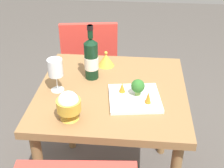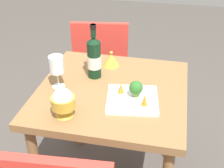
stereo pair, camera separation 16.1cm
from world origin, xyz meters
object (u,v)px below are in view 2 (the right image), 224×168
(carrot_garnish_left, at_px, (121,88))
(wine_bottle, at_px, (94,57))
(carrot_garnish_right, at_px, (145,100))
(wine_glass, at_px, (56,65))
(serving_plate, at_px, (132,100))
(rice_bowl_lid, at_px, (111,60))
(rice_bowl, at_px, (63,102))
(broccoli_floret, at_px, (136,88))
(chair_by_wall, at_px, (101,60))

(carrot_garnish_left, bearing_deg, wine_bottle, 138.59)
(carrot_garnish_right, bearing_deg, carrot_garnish_left, 146.82)
(wine_bottle, height_order, wine_glass, wine_bottle)
(carrot_garnish_left, bearing_deg, serving_plate, -31.61)
(wine_glass, relative_size, rice_bowl_lid, 1.79)
(serving_plate, xyz_separation_m, carrot_garnish_right, (0.07, -0.04, 0.04))
(wine_bottle, xyz_separation_m, rice_bowl, (-0.05, -0.38, -0.04))
(rice_bowl, xyz_separation_m, serving_plate, (0.29, 0.18, -0.07))
(rice_bowl_lid, relative_size, broccoli_floret, 1.17)
(chair_by_wall, xyz_separation_m, rice_bowl_lid, (0.17, -0.44, 0.24))
(wine_glass, distance_m, rice_bowl, 0.26)
(rice_bowl_lid, height_order, carrot_garnish_left, rice_bowl_lid)
(chair_by_wall, height_order, rice_bowl, rice_bowl)
(serving_plate, height_order, broccoli_floret, broccoli_floret)
(chair_by_wall, height_order, carrot_garnish_right, chair_by_wall)
(rice_bowl, relative_size, carrot_garnish_right, 2.29)
(wine_glass, bearing_deg, broccoli_floret, -4.06)
(carrot_garnish_left, relative_size, carrot_garnish_right, 0.86)
(rice_bowl, relative_size, broccoli_floret, 1.65)
(serving_plate, distance_m, carrot_garnish_left, 0.08)
(chair_by_wall, relative_size, rice_bowl_lid, 8.50)
(rice_bowl_lid, bearing_deg, chair_by_wall, 111.49)
(wine_bottle, relative_size, wine_glass, 1.71)
(chair_by_wall, xyz_separation_m, serving_plate, (0.35, -0.79, 0.21))
(rice_bowl_lid, bearing_deg, carrot_garnish_right, -57.76)
(chair_by_wall, relative_size, wine_bottle, 2.78)
(wine_bottle, height_order, carrot_garnish_right, wine_bottle)
(wine_glass, height_order, carrot_garnish_right, wine_glass)
(broccoli_floret, bearing_deg, wine_glass, 175.94)
(chair_by_wall, xyz_separation_m, broccoli_floret, (0.37, -0.77, 0.27))
(chair_by_wall, height_order, carrot_garnish_left, chair_by_wall)
(serving_plate, xyz_separation_m, carrot_garnish_left, (-0.06, 0.04, 0.03))
(wine_bottle, xyz_separation_m, broccoli_floret, (0.26, -0.18, -0.05))
(carrot_garnish_left, bearing_deg, broccoli_floret, -14.45)
(rice_bowl, bearing_deg, wine_glass, 116.30)
(rice_bowl_lid, relative_size, carrot_garnish_left, 1.88)
(rice_bowl, distance_m, carrot_garnish_right, 0.38)
(chair_by_wall, distance_m, rice_bowl_lid, 0.53)
(wine_glass, bearing_deg, serving_plate, -6.98)
(wine_bottle, relative_size, broccoli_floret, 3.56)
(wine_glass, bearing_deg, chair_by_wall, 86.30)
(wine_glass, xyz_separation_m, rice_bowl_lid, (0.22, 0.29, -0.09))
(carrot_garnish_right, bearing_deg, broccoli_floret, 128.34)
(chair_by_wall, bearing_deg, broccoli_floret, -72.90)
(wine_bottle, distance_m, carrot_garnish_right, 0.40)
(serving_plate, distance_m, carrot_garnish_right, 0.09)
(rice_bowl, distance_m, rice_bowl_lid, 0.54)
(wine_bottle, bearing_deg, wine_glass, -136.90)
(chair_by_wall, relative_size, wine_glass, 4.75)
(wine_glass, xyz_separation_m, carrot_garnish_left, (0.34, -0.01, -0.09))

